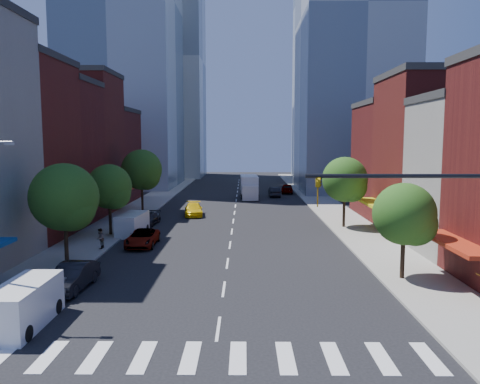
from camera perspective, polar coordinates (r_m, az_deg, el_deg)
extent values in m
plane|color=black|center=(23.53, -2.67, -16.31)|extent=(220.00, 220.00, 0.00)
cube|color=gray|center=(63.83, -11.90, -1.86)|extent=(5.00, 120.00, 0.15)
cube|color=gray|center=(63.33, 10.79, -1.90)|extent=(5.00, 120.00, 0.15)
cube|color=silver|center=(20.80, -3.16, -19.48)|extent=(19.00, 3.00, 0.01)
cube|color=#4E1413|center=(55.37, -23.21, 4.24)|extent=(12.00, 8.00, 15.00)
cube|color=#5B1715|center=(63.23, -20.14, 5.48)|extent=(12.00, 9.00, 17.00)
cube|color=#4E1413|center=(72.24, -17.43, 4.05)|extent=(12.00, 10.00, 13.00)
cube|color=#5B1715|center=(49.78, 23.99, 4.02)|extent=(12.00, 10.00, 15.00)
cube|color=#4E1413|center=(59.12, 20.11, 3.50)|extent=(12.00, 10.00, 13.00)
cube|color=#8C99A8|center=(98.07, -14.18, 21.53)|extent=(20.00, 22.00, 70.00)
cube|color=#9EA5AD|center=(88.26, 13.64, 19.93)|extent=(18.00, 20.00, 60.00)
cube|color=#9EA5AD|center=(119.76, -9.02, 15.40)|extent=(18.00, 18.00, 56.00)
cylinder|color=black|center=(18.15, 18.99, 1.85)|extent=(7.00, 0.16, 0.16)
imported|color=gold|center=(17.50, 9.55, -0.02)|extent=(0.22, 0.18, 1.10)
cube|color=slate|center=(25.36, -26.18, 5.34)|extent=(0.50, 0.25, 0.18)
cylinder|color=black|center=(35.76, -20.45, -5.25)|extent=(0.28, 0.28, 3.92)
sphere|color=#174513|center=(35.31, -20.63, -0.57)|extent=(4.80, 4.80, 4.80)
sphere|color=#174513|center=(34.91, -19.84, -1.78)|extent=(3.36, 3.36, 3.36)
cylinder|color=black|center=(46.05, -15.55, -2.73)|extent=(0.28, 0.28, 3.64)
sphere|color=#174513|center=(45.71, -15.65, 0.66)|extent=(4.20, 4.20, 4.20)
sphere|color=#174513|center=(45.33, -15.00, -0.20)|extent=(2.94, 2.94, 2.94)
cylinder|color=black|center=(59.46, -11.83, -0.34)|extent=(0.28, 0.28, 4.20)
sphere|color=#174513|center=(59.18, -11.90, 2.69)|extent=(5.00, 5.00, 5.00)
sphere|color=#174513|center=(58.82, -11.38, 1.94)|extent=(3.50, 3.50, 3.50)
cylinder|color=black|center=(32.21, 19.22, -6.97)|extent=(0.28, 0.28, 3.36)
sphere|color=#174513|center=(31.74, 19.39, -2.54)|extent=(4.00, 4.00, 4.00)
sphere|color=#174513|center=(31.76, 20.55, -3.68)|extent=(2.80, 2.80, 2.80)
cylinder|color=black|center=(49.25, 12.56, -1.90)|extent=(0.28, 0.28, 3.92)
sphere|color=#174513|center=(48.93, 12.65, 1.51)|extent=(4.60, 4.60, 4.60)
sphere|color=#174513|center=(48.83, 13.39, 0.66)|extent=(3.22, 3.22, 3.22)
imported|color=silver|center=(28.72, -21.90, -11.11)|extent=(1.74, 3.97, 1.33)
imported|color=black|center=(30.54, -19.76, -9.71)|extent=(1.98, 4.98, 1.61)
imported|color=#999999|center=(41.11, -11.81, -5.49)|extent=(2.41, 5.13, 1.42)
imported|color=black|center=(51.18, -11.10, -3.21)|extent=(2.22, 4.63, 1.30)
cube|color=white|center=(25.68, -24.87, -12.39)|extent=(2.05, 5.08, 2.13)
cube|color=black|center=(23.96, -26.91, -13.08)|extent=(1.88, 1.02, 0.91)
cylinder|color=black|center=(24.08, -24.55, -15.44)|extent=(0.26, 0.77, 0.77)
cylinder|color=black|center=(27.76, -25.00, -12.54)|extent=(0.26, 0.77, 0.77)
cylinder|color=black|center=(27.05, -21.40, -12.87)|extent=(0.26, 0.77, 0.77)
cube|color=white|center=(46.10, -12.97, -3.85)|extent=(2.35, 4.98, 2.03)
cube|color=black|center=(44.35, -13.74, -3.89)|extent=(1.87, 1.12, 0.87)
cylinder|color=black|center=(44.99, -14.67, -5.02)|extent=(0.30, 0.75, 0.73)
cylinder|color=black|center=(44.43, -12.56, -5.11)|extent=(0.30, 0.75, 0.73)
cylinder|color=black|center=(48.03, -13.32, -4.27)|extent=(0.30, 0.75, 0.73)
cylinder|color=black|center=(47.50, -11.32, -4.34)|extent=(0.30, 0.75, 0.73)
imported|color=yellow|center=(56.44, -5.68, -2.13)|extent=(2.68, 5.35, 1.49)
imported|color=black|center=(75.08, 4.21, 0.03)|extent=(1.78, 4.80, 1.57)
imported|color=#999999|center=(79.99, 5.76, 0.43)|extent=(2.33, 4.97, 1.65)
cube|color=silver|center=(73.68, 1.11, 0.66)|extent=(2.82, 7.11, 3.46)
cube|color=silver|center=(69.65, 1.25, -0.12)|extent=(2.44, 2.02, 2.16)
cylinder|color=black|center=(70.55, 0.25, -0.61)|extent=(0.35, 0.98, 0.97)
cylinder|color=black|center=(70.65, 2.18, -0.60)|extent=(0.35, 0.98, 0.97)
cylinder|color=black|center=(75.38, 0.16, -0.16)|extent=(0.35, 0.98, 0.97)
cylinder|color=black|center=(75.48, 1.96, -0.15)|extent=(0.35, 0.98, 0.97)
imported|color=#999999|center=(40.28, -16.69, -5.47)|extent=(0.65, 0.83, 1.68)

